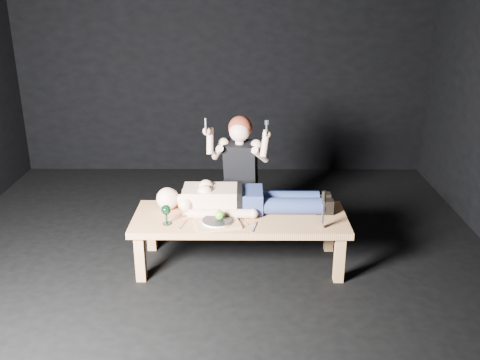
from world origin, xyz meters
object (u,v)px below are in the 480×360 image
at_px(serving_tray, 217,223).
at_px(goblet, 166,215).
at_px(carving_knife, 323,210).
at_px(table, 240,240).
at_px(lying_man, 246,196).
at_px(kneeling_woman, 242,173).

height_order(serving_tray, goblet, goblet).
bearing_deg(goblet, carving_knife, -2.84).
xyz_separation_m(table, lying_man, (0.05, 0.13, 0.35)).
bearing_deg(kneeling_woman, lying_man, -76.45).
bearing_deg(serving_tray, lying_man, 52.03).
distance_m(kneeling_woman, goblet, 1.00).
distance_m(lying_man, serving_tray, 0.39).
relative_size(lying_man, serving_tray, 4.65).
bearing_deg(table, kneeling_woman, 88.90).
relative_size(table, serving_tray, 5.02).
distance_m(goblet, carving_knife, 1.24).
distance_m(table, goblet, 0.68).
relative_size(table, goblet, 10.71).
height_order(table, kneeling_woman, kneeling_woman).
bearing_deg(lying_man, serving_tray, -127.85).
bearing_deg(serving_tray, carving_knife, -3.91).
height_order(table, serving_tray, serving_tray).
bearing_deg(kneeling_woman, serving_tray, -94.29).
height_order(table, carving_knife, carving_knife).
bearing_deg(goblet, lying_man, 24.82).
bearing_deg(goblet, serving_tray, -0.63).
bearing_deg(goblet, kneeling_woman, 53.18).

